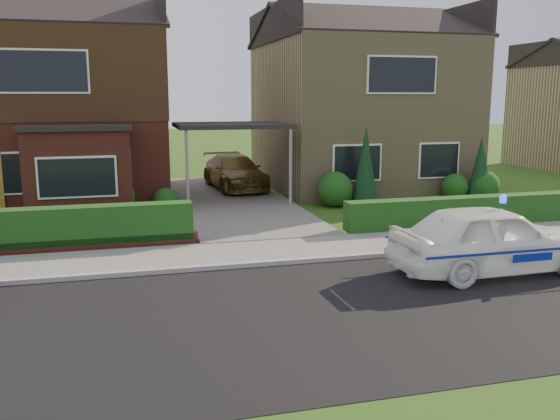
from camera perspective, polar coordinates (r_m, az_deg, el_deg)
name	(u,v)px	position (r m, az deg, el deg)	size (l,w,h in m)	color
ground	(348,311)	(10.52, 6.52, -9.63)	(120.00, 120.00, 0.00)	#255115
road	(348,311)	(10.52, 6.52, -9.63)	(60.00, 6.00, 0.02)	black
kerb	(298,261)	(13.24, 1.70, -4.96)	(60.00, 0.16, 0.12)	#9E9993
sidewalk	(285,250)	(14.22, 0.49, -3.88)	(60.00, 2.00, 0.10)	slate
driveway	(233,201)	(20.80, -4.57, 0.85)	(3.80, 12.00, 0.12)	#666059
house_left	(58,92)	(23.15, -20.56, 10.55)	(7.50, 9.53, 7.25)	brown
house_right	(357,97)	(25.01, 7.43, 10.78)	(7.50, 8.06, 7.25)	#9B875F
carport_link	(232,127)	(20.46, -4.66, 8.00)	(3.80, 3.00, 2.77)	black
dwarf_wall	(32,248)	(15.02, -22.72, -3.43)	(7.70, 0.25, 0.36)	brown
hedge_left	(34,254)	(15.21, -22.60, -3.95)	(7.50, 0.55, 0.90)	#153A12
hedge_right	(470,228)	(17.70, 17.78, -1.62)	(7.50, 0.55, 0.80)	#153A12
shrub_left_mid	(113,197)	(18.70, -15.78, 1.20)	(1.32, 1.32, 1.32)	#153A12
shrub_left_near	(166,201)	(19.08, -10.93, 0.87)	(0.84, 0.84, 0.84)	#153A12
shrub_right_near	(335,189)	(20.02, 5.30, 2.01)	(1.20, 1.20, 1.20)	#153A12
shrub_right_mid	(455,187)	(22.12, 16.46, 2.14)	(0.96, 0.96, 0.96)	#153A12
shrub_right_far	(484,185)	(22.40, 19.06, 2.25)	(1.08, 1.08, 1.08)	#153A12
conifer_a	(365,168)	(20.11, 8.21, 4.00)	(0.90, 0.90, 2.60)	black
conifer_b	(480,170)	(22.22, 18.72, 3.66)	(0.90, 0.90, 2.20)	black
police_car	(491,239)	(13.15, 19.69, -2.68)	(3.97, 4.35, 1.63)	white
driveway_car	(235,172)	(23.29, -4.37, 3.68)	(1.80, 4.43, 1.29)	brown
potted_plant_b	(113,222)	(16.41, -15.79, -1.12)	(0.42, 0.34, 0.76)	gray
potted_plant_c	(131,212)	(17.93, -14.16, -0.18)	(0.38, 0.38, 0.67)	gray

